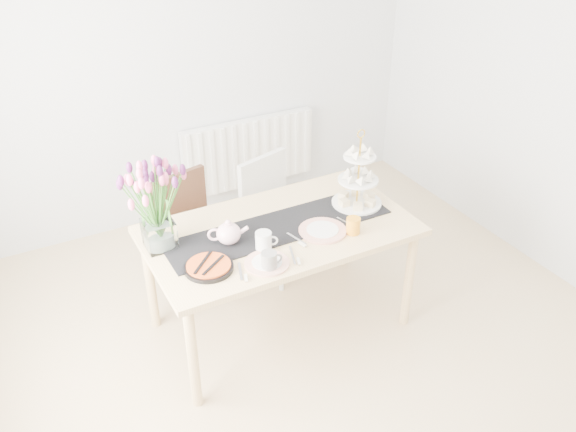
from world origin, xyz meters
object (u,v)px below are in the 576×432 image
chair_brown (191,224)px  mug_grey (269,261)px  chair_white (274,207)px  tart_tin (209,267)px  teapot (229,233)px  mug_orange (353,226)px  plate_right (323,231)px  tulip_vase (154,195)px  cake_stand (358,186)px  mug_white (263,241)px  plate_left (267,263)px  dining_table (279,239)px  radiator (249,153)px  cream_jug (357,176)px

chair_brown → mug_grey: bearing=-99.4°
chair_white → tart_tin: chair_white is taller
teapot → mug_orange: size_ratio=2.27×
plate_right → chair_brown: bearing=121.7°
tulip_vase → teapot: 0.47m
chair_brown → mug_grey: size_ratio=7.98×
tulip_vase → cake_stand: bearing=-6.2°
chair_brown → plate_right: chair_brown is taller
mug_white → plate_left: (-0.05, -0.14, -0.05)m
teapot → tart_tin: 0.27m
mug_white → dining_table: bearing=64.0°
teapot → mug_grey: 0.34m
plate_left → plate_right: size_ratio=0.87×
chair_white → cake_stand: size_ratio=1.85×
mug_grey → radiator: bearing=71.4°
chair_white → mug_orange: chair_white is taller
dining_table → cake_stand: bearing=1.3°
radiator → cake_stand: bearing=-89.4°
mug_orange → plate_left: size_ratio=0.40×
teapot → mug_white: 0.21m
dining_table → tulip_vase: 0.82m
dining_table → teapot: size_ratio=7.04×
radiator → mug_orange: (-0.19, -1.87, 0.35)m
mug_grey → tulip_vase: bearing=135.9°
chair_brown → teapot: 0.79m
teapot → mug_orange: teapot is taller
chair_brown → plate_right: size_ratio=2.90×
chair_brown → tart_tin: size_ratio=3.08×
tulip_vase → radiator: bearing=49.9°
tulip_vase → tart_tin: (0.16, -0.34, -0.32)m
mug_grey → tart_tin: bearing=155.8°
cream_jug → plate_right: (-0.53, -0.42, -0.04)m
teapot → mug_orange: (0.69, -0.24, -0.02)m
radiator → teapot: size_ratio=5.28×
tulip_vase → mug_orange: 1.16m
cake_stand → mug_grey: size_ratio=4.47×
mug_grey → plate_left: 0.06m
plate_left → plate_right: bearing=17.3°
radiator → mug_grey: 2.14m
radiator → teapot: 1.89m
dining_table → mug_white: (-0.18, -0.16, 0.13)m
radiator → tulip_vase: 2.02m
chair_white → teapot: 0.93m
chair_brown → tulip_vase: bearing=-137.4°
dining_table → chair_brown: (-0.32, 0.70, -0.19)m
cake_stand → tart_tin: cake_stand is taller
tulip_vase → tart_tin: tulip_vase is taller
radiator → plate_right: size_ratio=4.18×
chair_white → mug_grey: 1.12m
mug_grey → plate_right: bearing=25.3°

